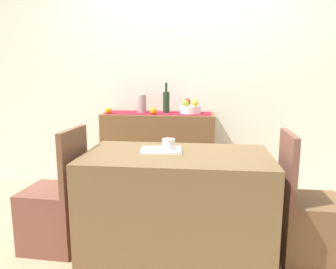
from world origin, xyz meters
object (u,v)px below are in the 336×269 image
object	(u,v)px
sideboard_console	(159,152)
fruit_bowl	(190,110)
ceramic_vase	(142,104)
coffee_cup	(168,145)
wine_bottle	(166,102)
dining_table	(177,205)
open_book	(161,150)
chair_by_corner	(309,225)
chair_near_window	(56,213)

from	to	relation	value
sideboard_console	fruit_bowl	world-z (taller)	fruit_bowl
ceramic_vase	coffee_cup	bearing A→B (deg)	-71.39
sideboard_console	ceramic_vase	xyz separation A→B (m)	(-0.18, 0.00, 0.53)
ceramic_vase	sideboard_console	bearing A→B (deg)	0.00
fruit_bowl	wine_bottle	distance (m)	0.27
dining_table	sideboard_console	bearing A→B (deg)	103.42
ceramic_vase	open_book	xyz separation A→B (m)	(0.38, -1.27, -0.20)
ceramic_vase	dining_table	size ratio (longest dim) A/B	0.15
dining_table	coffee_cup	xyz separation A→B (m)	(-0.07, 0.05, 0.42)
fruit_bowl	dining_table	distance (m)	1.41
wine_bottle	chair_by_corner	size ratio (longest dim) A/B	0.36
dining_table	chair_near_window	xyz separation A→B (m)	(-0.90, -0.00, -0.10)
wine_bottle	ceramic_vase	size ratio (longest dim) A/B	1.65
fruit_bowl	dining_table	size ratio (longest dim) A/B	0.18
sideboard_console	wine_bottle	xyz separation A→B (m)	(0.08, 0.00, 0.55)
wine_bottle	coffee_cup	xyz separation A→B (m)	(0.16, -1.26, -0.19)
dining_table	chair_by_corner	world-z (taller)	chair_by_corner
sideboard_console	chair_by_corner	bearing A→B (deg)	-47.23
coffee_cup	chair_by_corner	world-z (taller)	chair_by_corner
dining_table	coffee_cup	bearing A→B (deg)	144.45
dining_table	chair_near_window	world-z (taller)	chair_near_window
open_book	chair_near_window	world-z (taller)	chair_near_window
sideboard_console	ceramic_vase	size ratio (longest dim) A/B	6.06
open_book	chair_by_corner	world-z (taller)	chair_by_corner
fruit_bowl	chair_by_corner	world-z (taller)	fruit_bowl
fruit_bowl	ceramic_vase	world-z (taller)	ceramic_vase
coffee_cup	chair_near_window	distance (m)	0.98
wine_bottle	dining_table	size ratio (longest dim) A/B	0.26
fruit_bowl	dining_table	world-z (taller)	fruit_bowl
wine_bottle	ceramic_vase	xyz separation A→B (m)	(-0.26, 0.00, -0.02)
sideboard_console	open_book	bearing A→B (deg)	-81.09
coffee_cup	ceramic_vase	bearing A→B (deg)	108.61
dining_table	open_book	size ratio (longest dim) A/B	4.54
wine_bottle	chair_by_corner	xyz separation A→B (m)	(1.13, -1.31, -0.71)
sideboard_console	dining_table	size ratio (longest dim) A/B	0.94
wine_bottle	ceramic_vase	bearing A→B (deg)	180.00
chair_near_window	chair_by_corner	world-z (taller)	same
fruit_bowl	coffee_cup	bearing A→B (deg)	-94.30
ceramic_vase	coffee_cup	distance (m)	1.34
coffee_cup	dining_table	bearing A→B (deg)	-35.55
fruit_bowl	wine_bottle	bearing A→B (deg)	180.00
wine_bottle	ceramic_vase	world-z (taller)	wine_bottle
fruit_bowl	open_book	size ratio (longest dim) A/B	0.80
coffee_cup	wine_bottle	bearing A→B (deg)	97.38
chair_near_window	chair_by_corner	bearing A→B (deg)	0.03
chair_by_corner	coffee_cup	bearing A→B (deg)	177.12
sideboard_console	dining_table	distance (m)	1.35
wine_bottle	chair_near_window	size ratio (longest dim) A/B	0.36
fruit_bowl	open_book	distance (m)	1.28
fruit_bowl	coffee_cup	xyz separation A→B (m)	(-0.09, -1.26, -0.11)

